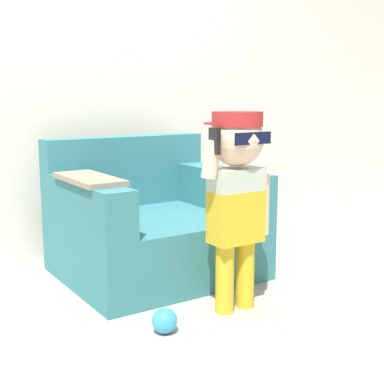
# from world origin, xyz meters

# --- Properties ---
(ground_plane) EXTENTS (10.00, 10.00, 0.00)m
(ground_plane) POSITION_xyz_m (0.00, 0.00, 0.00)
(ground_plane) COLOR #ADA89E
(wall_back) EXTENTS (10.00, 0.05, 2.60)m
(wall_back) POSITION_xyz_m (0.00, 0.72, 1.30)
(wall_back) COLOR silver
(wall_back) RESTS_ON ground_plane
(armchair) EXTENTS (1.16, 1.00, 0.86)m
(armchair) POSITION_xyz_m (0.05, 0.04, 0.30)
(armchair) COLOR teal
(armchair) RESTS_ON ground_plane
(person_child) EXTENTS (0.43, 0.32, 1.05)m
(person_child) POSITION_xyz_m (0.12, -0.74, 0.70)
(person_child) COLOR gold
(person_child) RESTS_ON ground_plane
(side_table) EXTENTS (0.33, 0.33, 0.52)m
(side_table) POSITION_xyz_m (0.93, 0.09, 0.32)
(side_table) COLOR beige
(side_table) RESTS_ON ground_plane
(toy_ball) EXTENTS (0.12, 0.12, 0.12)m
(toy_ball) POSITION_xyz_m (-0.35, -0.79, 0.06)
(toy_ball) COLOR #3399D1
(toy_ball) RESTS_ON ground_plane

